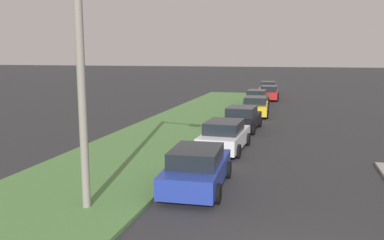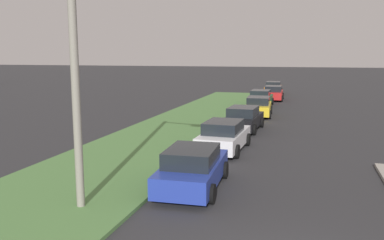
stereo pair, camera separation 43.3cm
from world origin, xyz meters
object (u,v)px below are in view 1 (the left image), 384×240
parked_car_black (242,119)px  parked_car_green (257,98)px  parked_car_blue (197,168)px  parked_car_yellow (255,106)px  parked_car_white (225,136)px  parked_car_red (269,93)px  parked_car_orange (268,88)px  streetlight (91,62)px

parked_car_black → parked_car_green: size_ratio=1.01×
parked_car_blue → parked_car_yellow: size_ratio=1.00×
parked_car_black → parked_car_yellow: 6.18m
parked_car_green → parked_car_black: bearing=-177.8°
parked_car_white → parked_car_black: bearing=1.3°
parked_car_yellow → parked_car_red: bearing=-4.2°
parked_car_blue → parked_car_orange: size_ratio=1.01×
parked_car_white → parked_car_green: size_ratio=1.01×
parked_car_green → parked_car_red: 5.38m
parked_car_blue → parked_car_green: size_ratio=1.01×
parked_car_white → streetlight: size_ratio=0.58×
parked_car_yellow → parked_car_orange: bearing=-2.0°
parked_car_white → parked_car_red: (23.01, -0.41, 0.00)m
parked_car_white → parked_car_red: 23.02m
parked_car_black → parked_car_red: size_ratio=1.01×
parked_car_black → parked_car_green: 12.15m
parked_car_blue → parked_car_yellow: 17.51m
parked_car_white → parked_car_green: bearing=3.0°
parked_car_white → streetlight: bearing=167.6°
parked_car_blue → parked_car_red: 28.81m
parked_car_blue → parked_car_orange: bearing=-2.4°
parked_car_white → parked_car_black: (5.54, -0.08, 0.00)m
parked_car_yellow → parked_car_red: 11.30m
parked_car_blue → streetlight: bearing=138.2°
parked_car_blue → parked_car_green: 23.48m
parked_car_red → parked_car_orange: (6.65, 0.58, 0.00)m
parked_car_green → parked_car_orange: size_ratio=0.99×
parked_car_yellow → parked_car_red: same height
parked_car_yellow → parked_car_black: bearing=175.2°
parked_car_green → streetlight: (-26.35, 1.97, 3.67)m
parked_car_orange → parked_car_green: bearing=178.2°
parked_car_white → parked_car_orange: bearing=2.4°
parked_car_white → streetlight: 9.68m
parked_car_black → streetlight: size_ratio=0.58×
parked_car_black → parked_car_yellow: same height
parked_car_yellow → parked_car_green: same height
parked_car_blue → parked_car_white: bearing=-1.9°
parked_car_blue → streetlight: 5.21m
parked_car_green → parked_car_red: (5.33, -0.67, 0.00)m
parked_car_white → parked_car_yellow: 11.71m
parked_car_yellow → parked_car_blue: bearing=176.2°
parked_car_white → streetlight: streetlight is taller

